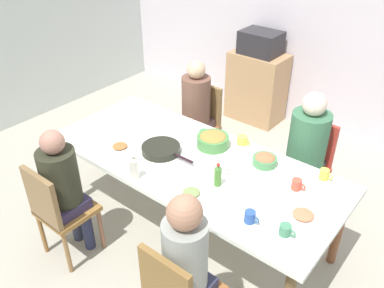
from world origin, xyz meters
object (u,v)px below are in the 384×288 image
Objects in this scene: bowl_0 at (213,140)px; microwave at (261,43)px; cup_5 at (286,230)px; bowl_1 at (265,160)px; side_cabinet at (257,87)px; cup_4 at (325,174)px; person_1 at (195,106)px; cup_2 at (250,217)px; chair_1 at (200,121)px; plate_1 at (191,194)px; cup_6 at (297,185)px; person_2 at (186,260)px; person_0 at (307,145)px; dining_table at (192,166)px; cup_7 at (242,140)px; bottle_1 at (218,175)px; chair_3 at (57,209)px; cup_1 at (204,135)px; chair_0 at (307,162)px; cup_0 at (222,168)px; cup_3 at (168,114)px; plate_0 at (303,216)px; person_3 at (63,184)px; bottle_0 at (134,168)px; plate_2 at (120,147)px.

microwave is at bearing 109.86° from bowl_0.
cup_5 is at bearing -55.76° from microwave.
side_cabinet is at bearing 122.22° from bowl_1.
cup_4 is 0.12× the size of side_cabinet.
person_1 is 1.79m from cup_2.
chair_1 reaches higher than plate_1.
person_1 is 1.59m from cup_6.
plate_1 is 1.03m from cup_4.
person_0 is at bearing 90.00° from person_2.
person_2 reaches higher than cup_4.
chair_1 is 1.65m from cup_6.
microwave is at bearing 122.22° from bowl_1.
chair_1 is 4.58× the size of bowl_1.
person_0 is (0.62, 0.82, 0.05)m from dining_table.
bowl_0 is at bearing 88.05° from dining_table.
cup_7 is at bearing -24.15° from person_1.
bottle_1 is at bearing -65.89° from microwave.
chair_3 is 1.61m from cup_7.
chair_1 is 0.84m from cup_1.
bowl_0 is 0.31× the size of side_cabinet.
person_0 is at bearing -90.00° from chair_0.
cup_0 is 1.01× the size of cup_3.
bowl_0 is at bearing 174.17° from cup_6.
cup_7 is 0.26× the size of microwave.
cup_6 is at bearing -22.68° from cup_7.
dining_table is 22.63× the size of cup_6.
cup_2 is 0.24m from cup_5.
bottle_1 reaches higher than plate_0.
chair_3 reaches higher than cup_5.
person_0 is 2.06m from person_3.
bottle_0 is at bearing -166.18° from plate_1.
plate_0 is 2.08× the size of cup_7.
plate_1 is at bearing -130.13° from cup_4.
plate_0 is 1.25× the size of bottle_0.
cup_4 reaches higher than plate_1.
cup_2 is at bearing -35.73° from cup_0.
cup_4 is 0.75m from cup_7.
chair_0 reaches higher than cup_6.
cup_3 is at bearing 157.17° from cup_5.
dining_table is 1.04m from cup_5.
cup_3 is at bearing -161.12° from person_0.
person_0 is 1.24m from person_1.
chair_1 is at bearing 162.88° from cup_4.
cup_0 is 0.24× the size of microwave.
person_1 reaches higher than plate_2.
plate_0 is 1.12× the size of plate_2.
cup_0 is (0.92, -0.81, 0.08)m from person_1.
bowl_0 is 2.51× the size of cup_2.
person_3 is at bearing -160.15° from cup_2.
bowl_0 reaches higher than dining_table.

